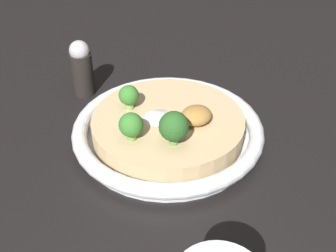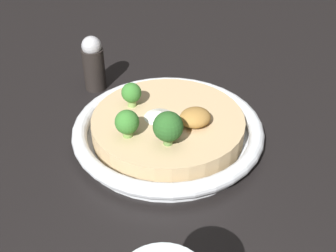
{
  "view_description": "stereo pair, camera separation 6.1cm",
  "coord_description": "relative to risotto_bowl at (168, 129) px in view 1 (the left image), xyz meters",
  "views": [
    {
      "loc": [
        0.26,
        0.42,
        0.39
      ],
      "look_at": [
        0.0,
        0.0,
        0.02
      ],
      "focal_mm": 45.0,
      "sensor_mm": 36.0,
      "label": 1
    },
    {
      "loc": [
        0.21,
        0.45,
        0.39
      ],
      "look_at": [
        0.0,
        0.0,
        0.02
      ],
      "focal_mm": 45.0,
      "sensor_mm": 36.0,
      "label": 2
    }
  ],
  "objects": [
    {
      "name": "pepper_shaker",
      "position": [
        0.05,
        -0.19,
        0.03
      ],
      "size": [
        0.04,
        0.04,
        0.1
      ],
      "color": "black",
      "rests_on": "ground_plane"
    },
    {
      "name": "broccoli_front_right",
      "position": [
        0.04,
        -0.05,
        0.04
      ],
      "size": [
        0.03,
        0.03,
        0.04
      ],
      "color": "#84A856",
      "rests_on": "risotto_bowl"
    },
    {
      "name": "broccoli_back",
      "position": [
        0.03,
        0.05,
        0.05
      ],
      "size": [
        0.04,
        0.04,
        0.05
      ],
      "color": "#668E47",
      "rests_on": "risotto_bowl"
    },
    {
      "name": "broccoli_back_right",
      "position": [
        0.07,
        0.02,
        0.04
      ],
      "size": [
        0.03,
        0.03,
        0.04
      ],
      "color": "#759E4C",
      "rests_on": "risotto_bowl"
    },
    {
      "name": "crispy_onion_garnish",
      "position": [
        -0.03,
        0.03,
        0.03
      ],
      "size": [
        0.04,
        0.04,
        0.02
      ],
      "color": "#A37538",
      "rests_on": "risotto_bowl"
    },
    {
      "name": "ground_plane",
      "position": [
        0.0,
        0.0,
        -0.02
      ],
      "size": [
        6.0,
        6.0,
        0.0
      ],
      "primitive_type": "plane",
      "color": "black"
    },
    {
      "name": "risotto_bowl",
      "position": [
        0.0,
        0.0,
        0.0
      ],
      "size": [
        0.28,
        0.28,
        0.04
      ],
      "color": "silver",
      "rests_on": "ground_plane"
    },
    {
      "name": "cheese_sprinkle",
      "position": [
        0.01,
        -0.01,
        0.03
      ],
      "size": [
        0.04,
        0.04,
        0.01
      ],
      "color": "white",
      "rests_on": "risotto_bowl"
    }
  ]
}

